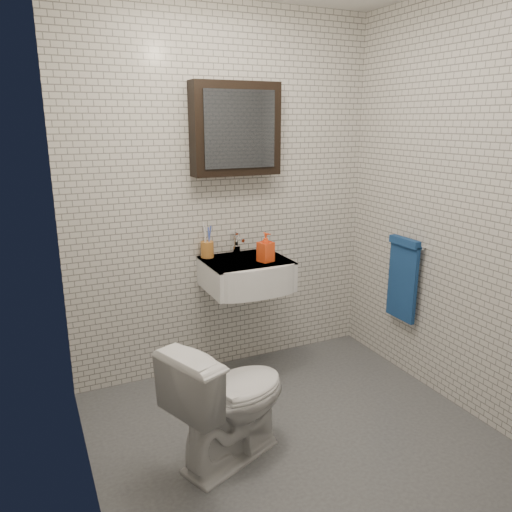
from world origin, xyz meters
name	(u,v)px	position (x,y,z in m)	size (l,w,h in m)	color
ground	(293,434)	(0.00, 0.00, 0.01)	(2.20, 2.00, 0.01)	#46494D
room_shell	(299,180)	(0.00, 0.00, 1.47)	(2.22, 2.02, 2.51)	silver
washbasin	(248,274)	(0.05, 0.73, 0.76)	(0.55, 0.50, 0.20)	white
faucet	(237,245)	(0.05, 0.93, 0.92)	(0.06, 0.20, 0.15)	silver
mirror_cabinet	(236,129)	(0.05, 0.93, 1.70)	(0.60, 0.15, 0.60)	black
towel_rail	(403,276)	(1.04, 0.35, 0.72)	(0.09, 0.30, 0.58)	silver
toothbrush_cup	(207,249)	(-0.16, 0.94, 0.91)	(0.11, 0.11, 0.24)	#BD762F
soap_bottle	(266,247)	(0.15, 0.68, 0.95)	(0.09, 0.09, 0.20)	orange
toilet	(230,399)	(-0.40, -0.02, 0.35)	(0.39, 0.68, 0.70)	white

